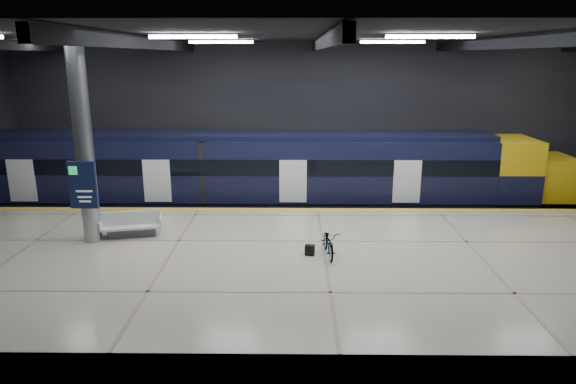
{
  "coord_description": "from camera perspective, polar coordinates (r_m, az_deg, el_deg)",
  "views": [
    {
      "loc": [
        -1.01,
        -17.8,
        7.33
      ],
      "look_at": [
        -1.23,
        1.5,
        2.2
      ],
      "focal_mm": 32.0,
      "sensor_mm": 36.0,
      "label": 1
    }
  ],
  "objects": [
    {
      "name": "bench",
      "position": [
        19.14,
        -16.96,
        -3.76
      ],
      "size": [
        2.23,
        1.29,
        0.93
      ],
      "rotation": [
        0.0,
        0.0,
        0.22
      ],
      "color": "#595B60",
      "rests_on": "platform"
    },
    {
      "name": "bicycle",
      "position": [
        16.58,
        4.53,
        -5.59
      ],
      "size": [
        0.75,
        1.74,
        0.89
      ],
      "primitive_type": "imported",
      "rotation": [
        0.0,
        0.0,
        0.1
      ],
      "color": "#99999E",
      "rests_on": "platform"
    },
    {
      "name": "train",
      "position": [
        23.92,
        -2.32,
        2.14
      ],
      "size": [
        29.4,
        2.84,
        3.79
      ],
      "color": "black",
      "rests_on": "ground"
    },
    {
      "name": "platform",
      "position": [
        16.77,
        4.1,
        -9.01
      ],
      "size": [
        30.0,
        11.0,
        1.1
      ],
      "primitive_type": "cube",
      "color": "#C0B3A2",
      "rests_on": "ground"
    },
    {
      "name": "rails",
      "position": [
        24.43,
        3.0,
        -2.4
      ],
      "size": [
        30.0,
        1.52,
        0.16
      ],
      "color": "gray",
      "rests_on": "ground"
    },
    {
      "name": "safety_strip",
      "position": [
        21.5,
        3.32,
        -1.97
      ],
      "size": [
        30.0,
        0.4,
        0.01
      ],
      "primitive_type": "cube",
      "color": "gold",
      "rests_on": "platform"
    },
    {
      "name": "room_shell",
      "position": [
        17.91,
        3.93,
        9.69
      ],
      "size": [
        30.1,
        16.1,
        8.05
      ],
      "color": "black",
      "rests_on": "ground"
    },
    {
      "name": "pannier_bag",
      "position": [
        16.65,
        2.44,
        -6.46
      ],
      "size": [
        0.34,
        0.25,
        0.35
      ],
      "primitive_type": "cube",
      "rotation": [
        0.0,
        0.0,
        -0.25
      ],
      "color": "black",
      "rests_on": "platform"
    },
    {
      "name": "info_column",
      "position": [
        18.4,
        -21.77,
        4.85
      ],
      "size": [
        0.9,
        0.78,
        6.9
      ],
      "color": "#9EA0A5",
      "rests_on": "platform"
    },
    {
      "name": "ground",
      "position": [
        19.28,
        3.64,
        -7.5
      ],
      "size": [
        30.0,
        30.0,
        0.0
      ],
      "primitive_type": "plane",
      "color": "black",
      "rests_on": "ground"
    }
  ]
}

